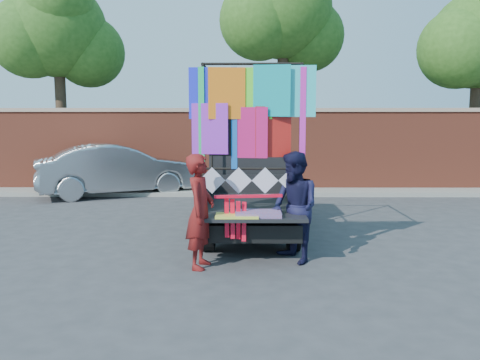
{
  "coord_description": "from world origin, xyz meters",
  "views": [
    {
      "loc": [
        -0.33,
        -7.79,
        2.2
      ],
      "look_at": [
        -0.38,
        -0.19,
        1.24
      ],
      "focal_mm": 35.0,
      "sensor_mm": 36.0,
      "label": 1
    }
  ],
  "objects_px": {
    "sedan": "(118,170)",
    "woman": "(200,211)",
    "pickup_truck": "(250,189)",
    "man": "(295,207)"
  },
  "relations": [
    {
      "from": "sedan",
      "to": "man",
      "type": "distance_m",
      "value": 8.07
    },
    {
      "from": "pickup_truck",
      "to": "woman",
      "type": "bearing_deg",
      "value": -105.3
    },
    {
      "from": "sedan",
      "to": "woman",
      "type": "distance_m",
      "value": 7.62
    },
    {
      "from": "sedan",
      "to": "pickup_truck",
      "type": "bearing_deg",
      "value": -161.08
    },
    {
      "from": "pickup_truck",
      "to": "woman",
      "type": "relative_size",
      "value": 2.85
    },
    {
      "from": "man",
      "to": "sedan",
      "type": "bearing_deg",
      "value": -172.14
    },
    {
      "from": "pickup_truck",
      "to": "sedan",
      "type": "xyz_separation_m",
      "value": [
        -3.86,
        4.13,
        -0.02
      ]
    },
    {
      "from": "man",
      "to": "pickup_truck",
      "type": "bearing_deg",
      "value": 168.33
    },
    {
      "from": "pickup_truck",
      "to": "man",
      "type": "height_order",
      "value": "pickup_truck"
    },
    {
      "from": "pickup_truck",
      "to": "man",
      "type": "distance_m",
      "value": 2.64
    }
  ]
}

